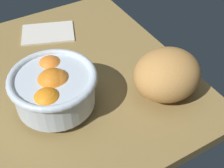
# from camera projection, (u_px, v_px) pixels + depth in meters

# --- Properties ---
(ground_plane) EXTENTS (0.76, 0.68, 0.03)m
(ground_plane) POSITION_uv_depth(u_px,v_px,m) (38.00, 93.00, 0.78)
(ground_plane) COLOR olive
(fruit_bowl) EXTENTS (0.19, 0.19, 0.11)m
(fruit_bowl) POSITION_uv_depth(u_px,v_px,m) (54.00, 88.00, 0.68)
(fruit_bowl) COLOR silver
(fruit_bowl) RESTS_ON ground
(bread_loaf) EXTENTS (0.16, 0.15, 0.12)m
(bread_loaf) POSITION_uv_depth(u_px,v_px,m) (167.00, 74.00, 0.72)
(bread_loaf) COLOR #C08846
(bread_loaf) RESTS_ON ground
(napkin_folded) EXTENTS (0.18, 0.15, 0.01)m
(napkin_folded) POSITION_uv_depth(u_px,v_px,m) (48.00, 32.00, 0.93)
(napkin_folded) COLOR silver
(napkin_folded) RESTS_ON ground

